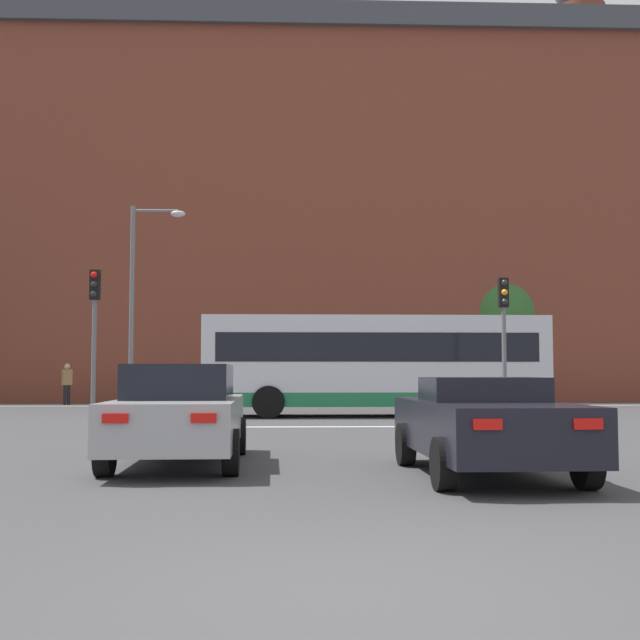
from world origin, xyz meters
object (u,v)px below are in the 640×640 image
object	(u,v)px
traffic_light_near_right	(504,325)
street_lamp_junction	(141,287)
car_roadster_right	(485,424)
traffic_light_far_right	(425,345)
traffic_light_near_left	(94,320)
bus_crossing_lead	(374,363)
pedestrian_waiting	(67,380)
car_saloon_left	(180,413)

from	to	relation	value
traffic_light_near_right	street_lamp_junction	size ratio (longest dim) A/B	0.56
car_roadster_right	traffic_light_near_right	xyz separation A→B (m)	(3.12, 10.52, 1.98)
traffic_light_far_right	traffic_light_near_left	distance (m)	16.54
street_lamp_junction	traffic_light_far_right	bearing A→B (deg)	31.35
traffic_light_near_right	traffic_light_near_left	distance (m)	10.97
bus_crossing_lead	traffic_light_near_right	distance (m)	5.43
traffic_light_near_left	pedestrian_waiting	world-z (taller)	traffic_light_near_left
car_saloon_left	traffic_light_near_left	size ratio (longest dim) A/B	1.12
traffic_light_far_right	pedestrian_waiting	size ratio (longest dim) A/B	2.10
bus_crossing_lead	traffic_light_far_right	bearing A→B (deg)	-20.48
car_saloon_left	traffic_light_far_right	bearing A→B (deg)	69.59
traffic_light_near_left	bus_crossing_lead	bearing A→B (deg)	28.91
car_roadster_right	bus_crossing_lead	bearing A→B (deg)	88.18
car_roadster_right	pedestrian_waiting	world-z (taller)	pedestrian_waiting
bus_crossing_lead	car_roadster_right	bearing A→B (deg)	179.76
traffic_light_near_left	traffic_light_near_right	bearing A→B (deg)	-0.04
traffic_light_far_right	traffic_light_near_right	size ratio (longest dim) A/B	0.95
street_lamp_junction	pedestrian_waiting	size ratio (longest dim) A/B	3.94
car_roadster_right	traffic_light_far_right	distance (m)	23.23
car_saloon_left	pedestrian_waiting	size ratio (longest dim) A/B	2.59
bus_crossing_lead	traffic_light_far_right	size ratio (longest dim) A/B	2.90
car_roadster_right	traffic_light_near_right	bearing A→B (deg)	71.90
traffic_light_near_right	pedestrian_waiting	size ratio (longest dim) A/B	2.21
bus_crossing_lead	traffic_light_far_right	xyz separation A→B (m)	(3.01, 8.05, 0.84)
traffic_light_far_right	traffic_light_near_left	world-z (taller)	traffic_light_near_left
bus_crossing_lead	traffic_light_near_right	xyz separation A→B (m)	(3.06, -4.38, 0.97)
car_roadster_right	pedestrian_waiting	bearing A→B (deg)	115.29
car_roadster_right	traffic_light_far_right	xyz separation A→B (m)	(3.07, 22.95, 1.85)
bus_crossing_lead	car_saloon_left	bearing A→B (deg)	161.80
car_saloon_left	pedestrian_waiting	xyz separation A→B (m)	(-7.98, 22.77, 0.29)
street_lamp_junction	pedestrian_waiting	xyz separation A→B (m)	(-4.60, 7.92, -3.24)
bus_crossing_lead	traffic_light_far_right	world-z (taller)	traffic_light_far_right
traffic_light_near_right	traffic_light_near_left	xyz separation A→B (m)	(-10.97, 0.01, 0.10)
bus_crossing_lead	traffic_light_near_left	size ratio (longest dim) A/B	2.64
street_lamp_junction	traffic_light_near_left	bearing A→B (deg)	-91.28
car_saloon_left	street_lamp_junction	bearing A→B (deg)	101.49
traffic_light_near_right	pedestrian_waiting	xyz separation A→B (m)	(-15.43, 13.78, -1.62)
car_roadster_right	street_lamp_junction	bearing A→B (deg)	113.65
car_roadster_right	bus_crossing_lead	size ratio (longest dim) A/B	0.40
traffic_light_near_right	car_roadster_right	bearing A→B (deg)	-106.52
street_lamp_junction	pedestrian_waiting	world-z (taller)	street_lamp_junction
traffic_light_near_right	bus_crossing_lead	bearing A→B (deg)	124.94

